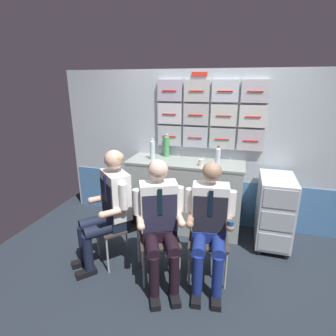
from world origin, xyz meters
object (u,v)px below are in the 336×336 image
object	(u,v)px
folding_chair_left	(124,217)
crew_member_by_counter	(210,220)
crew_member_left	(110,203)
folding_chair_by_counter	(209,227)
service_trolley	(274,210)
folding_chair_right	(158,227)
paper_cup_tan	(201,162)
crew_member_right	(160,218)
water_bottle_clear	(152,149)

from	to	relation	value
folding_chair_left	crew_member_by_counter	size ratio (longest dim) A/B	0.67
crew_member_left	folding_chair_by_counter	xyz separation A→B (m)	(1.07, 0.14, -0.21)
service_trolley	folding_chair_left	size ratio (longest dim) A/B	1.07
folding_chair_right	paper_cup_tan	bearing A→B (deg)	69.62
crew_member_left	crew_member_right	world-z (taller)	crew_member_left
folding_chair_left	paper_cup_tan	size ratio (longest dim) A/B	10.33
folding_chair_by_counter	paper_cup_tan	distance (m)	0.88
crew_member_right	paper_cup_tan	size ratio (longest dim) A/B	15.68
crew_member_left	crew_member_by_counter	distance (m)	1.09
service_trolley	folding_chair_by_counter	bearing A→B (deg)	-135.61
crew_member_left	folding_chair_by_counter	size ratio (longest dim) A/B	1.55
crew_member_left	folding_chair_right	world-z (taller)	crew_member_left
crew_member_right	folding_chair_by_counter	xyz separation A→B (m)	(0.45, 0.28, -0.19)
service_trolley	crew_member_by_counter	distance (m)	1.13
water_bottle_clear	service_trolley	bearing A→B (deg)	-3.81
service_trolley	folding_chair_left	bearing A→B (deg)	-156.45
folding_chair_right	crew_member_right	size ratio (longest dim) A/B	0.66
crew_member_right	water_bottle_clear	size ratio (longest dim) A/B	4.45
crew_member_left	folding_chair_by_counter	bearing A→B (deg)	7.59
crew_member_by_counter	paper_cup_tan	bearing A→B (deg)	105.25
crew_member_left	crew_member_right	distance (m)	0.63
folding_chair_by_counter	water_bottle_clear	bearing A→B (deg)	137.88
service_trolley	folding_chair_right	distance (m)	1.49
crew_member_left	folding_chair_by_counter	distance (m)	1.10
crew_member_right	paper_cup_tan	distance (m)	1.05
folding_chair_left	water_bottle_clear	size ratio (longest dim) A/B	2.93
folding_chair_right	crew_member_left	bearing A→B (deg)	-179.12
folding_chair_by_counter	service_trolley	bearing A→B (deg)	44.39
folding_chair_right	paper_cup_tan	distance (m)	1.02
service_trolley	water_bottle_clear	xyz separation A→B (m)	(-1.61, 0.11, 0.63)
folding_chair_left	folding_chair_by_counter	bearing A→B (deg)	1.73
service_trolley	crew_member_by_counter	world-z (taller)	crew_member_by_counter
folding_chair_left	crew_member_right	world-z (taller)	crew_member_right
crew_member_left	water_bottle_clear	distance (m)	1.04
folding_chair_left	crew_member_right	bearing A→B (deg)	-26.20
crew_member_left	folding_chair_right	bearing A→B (deg)	0.88
folding_chair_by_counter	crew_member_by_counter	world-z (taller)	crew_member_by_counter
crew_member_right	folding_chair_by_counter	world-z (taller)	crew_member_right
service_trolley	crew_member_left	xyz separation A→B (m)	(-1.79, -0.84, 0.25)
folding_chair_left	crew_member_left	world-z (taller)	crew_member_left
folding_chair_right	crew_member_by_counter	bearing A→B (deg)	-2.70
service_trolley	paper_cup_tan	size ratio (longest dim) A/B	11.04
folding_chair_left	crew_member_left	size ratio (longest dim) A/B	0.64
service_trolley	crew_member_right	bearing A→B (deg)	-140.09
service_trolley	crew_member_right	size ratio (longest dim) A/B	0.70
folding_chair_right	water_bottle_clear	bearing A→B (deg)	111.64
paper_cup_tan	crew_member_right	bearing A→B (deg)	-103.95
folding_chair_left	crew_member_left	distance (m)	0.26
crew_member_by_counter	paper_cup_tan	world-z (taller)	crew_member_by_counter
folding_chair_by_counter	paper_cup_tan	xyz separation A→B (m)	(-0.21, 0.70, 0.50)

